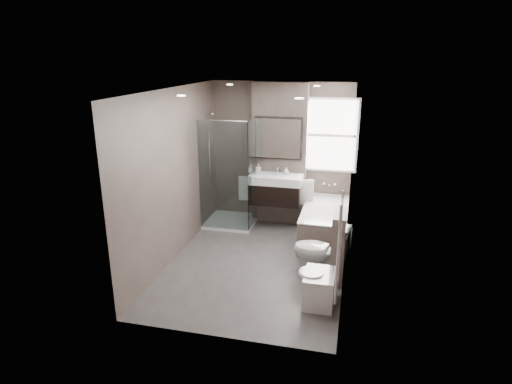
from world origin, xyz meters
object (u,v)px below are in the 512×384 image
(toilet, at_px, (321,251))
(bidet, at_px, (318,287))
(bathtub, at_px, (325,222))
(vanity, at_px, (276,189))

(toilet, bearing_deg, bidet, 12.03)
(bathtub, bearing_deg, vanity, 160.63)
(vanity, xyz_separation_m, bidet, (1.01, -2.37, -0.52))
(bathtub, bearing_deg, toilet, -88.09)
(vanity, xyz_separation_m, toilet, (0.97, -1.67, -0.34))
(vanity, relative_size, toilet, 1.19)
(toilet, relative_size, bidet, 1.46)
(toilet, bearing_deg, bathtub, -169.68)
(vanity, height_order, bathtub, vanity)
(bathtub, distance_m, bidet, 2.05)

